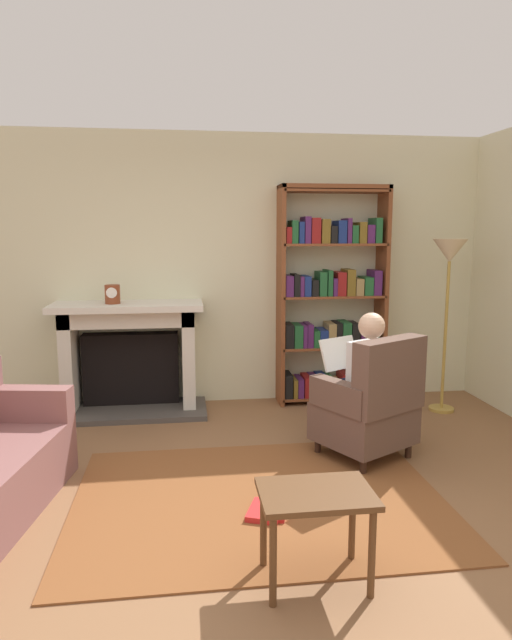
{
  "coord_description": "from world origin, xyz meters",
  "views": [
    {
      "loc": [
        -0.47,
        -3.06,
        1.74
      ],
      "look_at": [
        0.1,
        1.2,
        1.05
      ],
      "focal_mm": 31.02,
      "sensor_mm": 36.0,
      "label": 1
    }
  ],
  "objects_px": {
    "armchair_reading": "(371,405)",
    "floor_lamp": "(449,266)",
    "mantel_clock": "(112,294)",
    "fireplace": "(130,353)",
    "seated_reader": "(360,377)",
    "side_table": "(316,506)",
    "bookshelf": "(331,301)"
  },
  "relations": [
    {
      "from": "mantel_clock",
      "to": "side_table",
      "type": "bearing_deg",
      "value": -65.29
    },
    {
      "from": "bookshelf",
      "to": "side_table",
      "type": "distance_m",
      "value": 3.11
    },
    {
      "from": "seated_reader",
      "to": "fireplace",
      "type": "bearing_deg",
      "value": -64.63
    },
    {
      "from": "fireplace",
      "to": "bookshelf",
      "type": "xyz_separation_m",
      "value": [
        2.01,
        0.03,
        0.48
      ]
    },
    {
      "from": "fireplace",
      "to": "armchair_reading",
      "type": "xyz_separation_m",
      "value": [
        1.93,
        -1.44,
        -0.15
      ]
    },
    {
      "from": "armchair_reading",
      "to": "side_table",
      "type": "bearing_deg",
      "value": 32.5
    },
    {
      "from": "armchair_reading",
      "to": "side_table",
      "type": "xyz_separation_m",
      "value": [
        -0.78,
        -1.44,
        -0.02
      ]
    },
    {
      "from": "fireplace",
      "to": "bookshelf",
      "type": "bearing_deg",
      "value": 0.98
    },
    {
      "from": "fireplace",
      "to": "side_table",
      "type": "bearing_deg",
      "value": -68.25
    },
    {
      "from": "mantel_clock",
      "to": "side_table",
      "type": "height_order",
      "value": "mantel_clock"
    },
    {
      "from": "fireplace",
      "to": "floor_lamp",
      "type": "height_order",
      "value": "floor_lamp"
    },
    {
      "from": "bookshelf",
      "to": "side_table",
      "type": "bearing_deg",
      "value": -106.37
    },
    {
      "from": "mantel_clock",
      "to": "seated_reader",
      "type": "height_order",
      "value": "mantel_clock"
    },
    {
      "from": "fireplace",
      "to": "mantel_clock",
      "type": "height_order",
      "value": "mantel_clock"
    },
    {
      "from": "armchair_reading",
      "to": "seated_reader",
      "type": "relative_size",
      "value": 0.85
    },
    {
      "from": "fireplace",
      "to": "floor_lamp",
      "type": "xyz_separation_m",
      "value": [
        3.02,
        -0.41,
        0.85
      ]
    },
    {
      "from": "fireplace",
      "to": "armchair_reading",
      "type": "bearing_deg",
      "value": -36.74
    },
    {
      "from": "mantel_clock",
      "to": "bookshelf",
      "type": "bearing_deg",
      "value": 3.63
    },
    {
      "from": "seated_reader",
      "to": "floor_lamp",
      "type": "relative_size",
      "value": 0.68
    },
    {
      "from": "seated_reader",
      "to": "side_table",
      "type": "distance_m",
      "value": 1.72
    },
    {
      "from": "mantel_clock",
      "to": "armchair_reading",
      "type": "distance_m",
      "value": 2.56
    },
    {
      "from": "bookshelf",
      "to": "seated_reader",
      "type": "distance_m",
      "value": 1.44
    },
    {
      "from": "fireplace",
      "to": "bookshelf",
      "type": "relative_size",
      "value": 0.66
    },
    {
      "from": "armchair_reading",
      "to": "seated_reader",
      "type": "distance_m",
      "value": 0.23
    },
    {
      "from": "fireplace",
      "to": "seated_reader",
      "type": "relative_size",
      "value": 1.27
    },
    {
      "from": "armchair_reading",
      "to": "mantel_clock",
      "type": "bearing_deg",
      "value": -62.12
    },
    {
      "from": "seated_reader",
      "to": "bookshelf",
      "type": "bearing_deg",
      "value": -124.65
    },
    {
      "from": "floor_lamp",
      "to": "fireplace",
      "type": "bearing_deg",
      "value": 172.18
    },
    {
      "from": "seated_reader",
      "to": "mantel_clock",
      "type": "bearing_deg",
      "value": -60.78
    },
    {
      "from": "armchair_reading",
      "to": "floor_lamp",
      "type": "distance_m",
      "value": 1.8
    },
    {
      "from": "bookshelf",
      "to": "seated_reader",
      "type": "xyz_separation_m",
      "value": [
        -0.13,
        -1.37,
        -0.43
      ]
    },
    {
      "from": "armchair_reading",
      "to": "seated_reader",
      "type": "height_order",
      "value": "seated_reader"
    }
  ]
}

